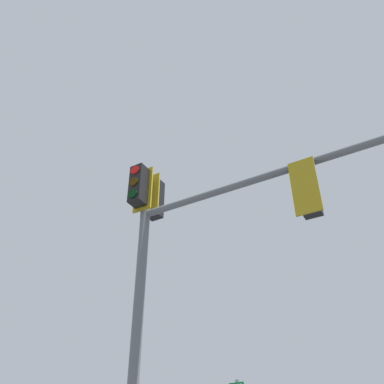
% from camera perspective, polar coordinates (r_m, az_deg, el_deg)
% --- Properties ---
extents(signal_mast_assembly, '(4.73, 5.12, 7.06)m').
position_cam_1_polar(signal_mast_assembly, '(7.87, -0.51, -6.79)').
color(signal_mast_assembly, slate).
rests_on(signal_mast_assembly, ground).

